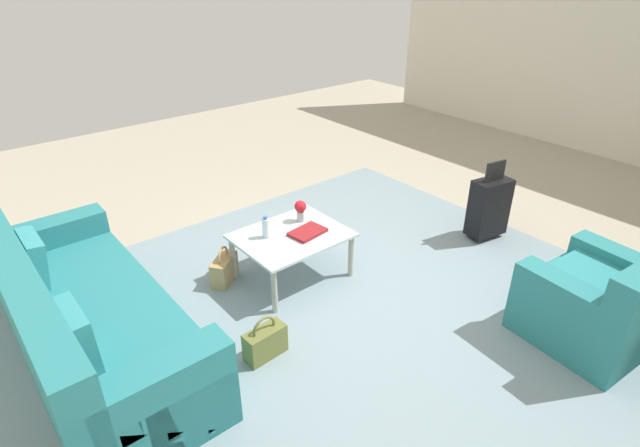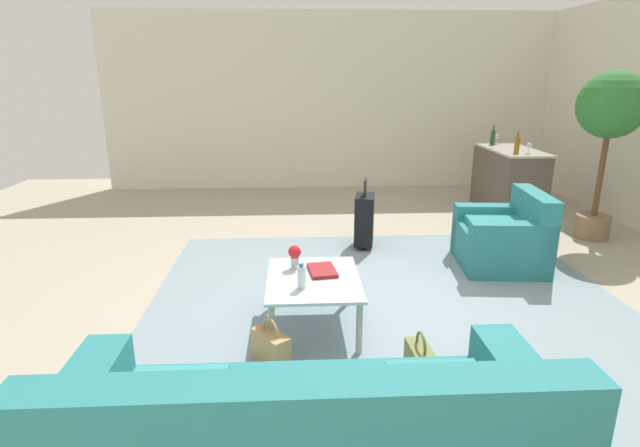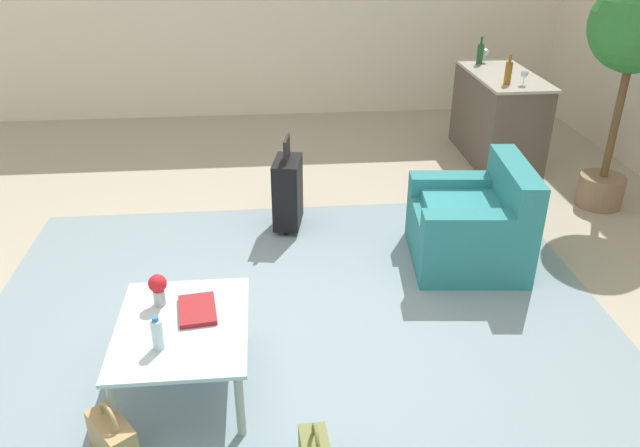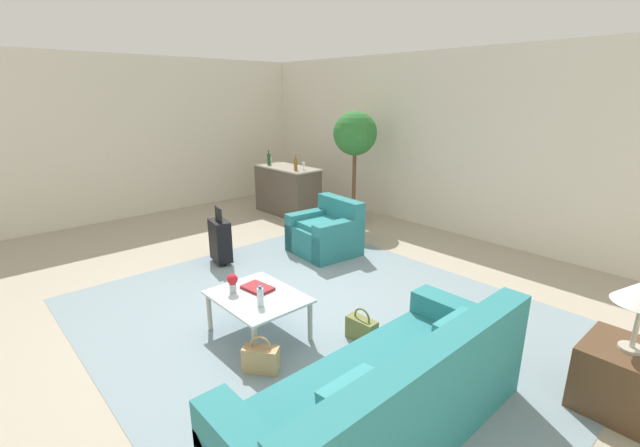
% 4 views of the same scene
% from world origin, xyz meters
% --- Properties ---
extents(ground_plane, '(12.00, 12.00, 0.00)m').
position_xyz_m(ground_plane, '(0.00, 0.00, 0.00)').
color(ground_plane, '#A89E89').
extents(area_rug, '(5.20, 4.40, 0.01)m').
position_xyz_m(area_rug, '(0.60, 0.20, 0.00)').
color(area_rug, gray).
rests_on(area_rug, ground).
extents(armchair, '(1.00, 0.94, 0.83)m').
position_xyz_m(armchair, '(-0.89, 1.67, 0.29)').
color(armchair, teal).
rests_on(armchair, ground).
extents(coffee_table, '(0.95, 0.76, 0.45)m').
position_xyz_m(coffee_table, '(0.40, -0.50, 0.39)').
color(coffee_table, silver).
rests_on(coffee_table, ground).
extents(water_bottle, '(0.06, 0.06, 0.20)m').
position_xyz_m(water_bottle, '(0.60, -0.60, 0.54)').
color(water_bottle, silver).
rests_on(water_bottle, coffee_table).
extents(coffee_table_book, '(0.34, 0.25, 0.03)m').
position_xyz_m(coffee_table_book, '(0.28, -0.42, 0.46)').
color(coffee_table_book, maroon).
rests_on(coffee_table_book, coffee_table).
extents(flower_vase, '(0.11, 0.11, 0.21)m').
position_xyz_m(flower_vase, '(0.18, -0.65, 0.57)').
color(flower_vase, '#B2B7BC').
rests_on(flower_vase, coffee_table).
extents(bar_console, '(1.47, 0.65, 0.97)m').
position_xyz_m(bar_console, '(-3.10, 2.60, 0.50)').
color(bar_console, brown).
rests_on(bar_console, ground).
extents(wine_glass_leftmost, '(0.08, 0.08, 0.15)m').
position_xyz_m(wine_glass_leftmost, '(-3.60, 2.56, 1.08)').
color(wine_glass_leftmost, silver).
rests_on(wine_glass_leftmost, bar_console).
extents(wine_glass_left_of_centre, '(0.08, 0.08, 0.15)m').
position_xyz_m(wine_glass_left_of_centre, '(-2.60, 2.62, 1.08)').
color(wine_glass_left_of_centre, silver).
rests_on(wine_glass_left_of_centre, bar_console).
extents(wine_bottle_green, '(0.07, 0.07, 0.30)m').
position_xyz_m(wine_bottle_green, '(-3.54, 2.48, 1.09)').
color(wine_bottle_green, '#194C23').
rests_on(wine_bottle_green, bar_console).
extents(wine_bottle_amber, '(0.07, 0.07, 0.30)m').
position_xyz_m(wine_bottle_amber, '(-2.66, 2.48, 1.09)').
color(wine_bottle_amber, brown).
rests_on(wine_bottle_amber, bar_console).
extents(suitcase_black, '(0.43, 0.29, 0.85)m').
position_xyz_m(suitcase_black, '(-1.60, 0.20, 0.36)').
color(suitcase_black, black).
rests_on(suitcase_black, ground).
extents(handbag_tan, '(0.34, 0.30, 0.36)m').
position_xyz_m(handbag_tan, '(0.92, -0.83, 0.13)').
color(handbag_tan, tan).
rests_on(handbag_tan, ground).
extents(potted_ficus, '(0.81, 0.81, 2.09)m').
position_xyz_m(potted_ficus, '(-1.80, 3.20, 1.54)').
color(potted_ficus, '#84664C').
rests_on(potted_ficus, ground).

